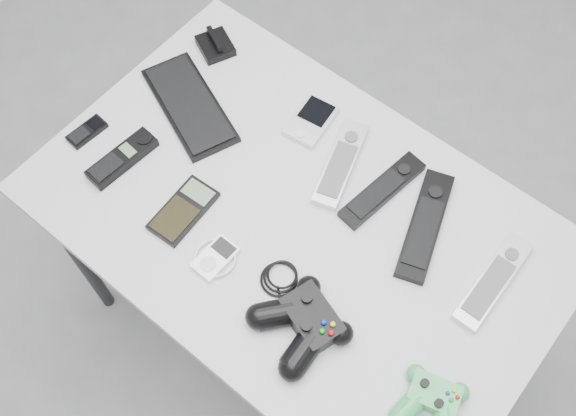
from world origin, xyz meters
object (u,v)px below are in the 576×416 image
Objects in this scene: remote_silver_a at (341,163)px; mp3_player at (215,258)px; mobile_phone at (87,131)px; remote_silver_b at (493,281)px; desk at (297,230)px; remote_black_b at (425,225)px; calculator at (183,210)px; pda at (311,121)px; pda_keyboard at (190,105)px; controller_black at (304,322)px; remote_black_a at (382,190)px; controller_green at (432,401)px; cordless_handset at (122,158)px.

remote_silver_a is 2.41× the size of mp3_player.
remote_silver_b is at bearing 21.43° from mobile_phone.
remote_black_b is at bearing 33.96° from desk.
calculator is at bearing 3.33° from mobile_phone.
desk is at bearing -66.08° from pda.
remote_silver_b is at bearing 26.74° from pda_keyboard.
controller_black reaches higher than calculator.
pda_keyboard is at bearing 176.67° from remote_silver_a.
remote_black_a is 2.45× the size of mobile_phone.
controller_green reaches higher than desk.
remote_silver_a is 1.35× the size of cordless_handset.
mobile_phone is 0.54× the size of cordless_handset.
cordless_handset is at bearing -72.14° from pda_keyboard.
controller_green is (0.60, -0.00, 0.01)m from calculator.
controller_green reaches higher than cordless_handset.
controller_black is (0.05, -0.32, 0.02)m from remote_black_a.
pda is 0.54× the size of remote_silver_b.
remote_silver_b is at bearing 21.29° from calculator.
remote_black_b is (0.22, -0.01, 0.00)m from remote_silver_a.
remote_black_a reaches higher than mobile_phone.
remote_black_a is at bearing 121.35° from controller_green.
remote_silver_a is 0.51m from controller_green.
controller_black is at bearing -119.42° from remote_black_b.
calculator is at bearing -139.65° from remote_silver_a.
cordless_handset is 0.78m from controller_green.
remote_silver_a is 0.10m from remote_black_a.
remote_black_a is at bearing 117.30° from controller_black.
mobile_phone is at bearing -175.47° from cordless_handset.
pda_keyboard is at bearing 90.92° from cordless_handset.
remote_silver_a is at bearing 42.60° from cordless_handset.
controller_black is (-0.22, -0.29, 0.02)m from remote_silver_b.
mp3_player is at bearing -150.14° from remote_black_b.
remote_black_a is 0.77× the size of controller_black.
mobile_phone is (-0.47, -0.28, -0.00)m from remote_silver_a.
cordless_handset reaches higher than remote_black_b.
pda_keyboard is 1.71× the size of cordless_handset.
desk is 12.19× the size of mobile_phone.
controller_green is at bearing -52.40° from remote_silver_a.
controller_green is (0.42, -0.29, 0.01)m from remote_silver_a.
remote_silver_b is (0.28, -0.03, 0.00)m from remote_black_a.
cordless_handset is (-0.37, -0.13, 0.07)m from desk.
cordless_handset is at bearing 172.46° from mp3_player.
cordless_handset reaches higher than remote_silver_b.
remote_silver_a reaches higher than pda_keyboard.
controller_black is at bearing -72.67° from remote_black_a.
remote_black_b is 0.32m from controller_black.
cordless_handset reaches higher than mobile_phone.
remote_silver_a is 1.01× the size of remote_black_a.
controller_green is (0.20, -0.28, 0.01)m from remote_black_b.
remote_silver_b is 0.62m from calculator.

